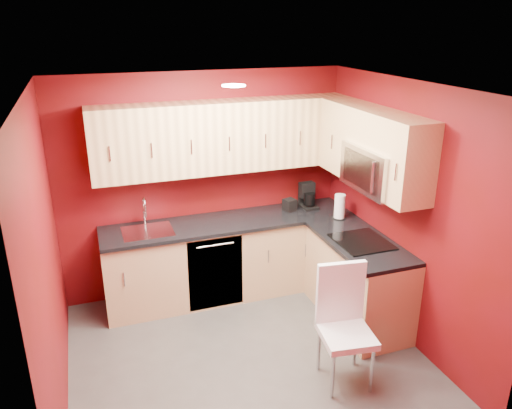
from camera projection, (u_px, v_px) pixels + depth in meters
floor at (247, 357)px, 4.72m from camera, size 3.20×3.20×0.00m
ceiling at (245, 88)px, 3.84m from camera, size 3.20×3.20×0.00m
wall_back at (204, 185)px, 5.61m from camera, size 3.20×0.00×3.20m
wall_front at (326, 334)px, 2.96m from camera, size 3.20×0.00×3.20m
wall_left at (46, 265)px, 3.78m from camera, size 0.00×3.00×3.00m
wall_right at (404, 213)px, 4.78m from camera, size 0.00×3.00×3.00m
base_cabinets_back at (230, 258)px, 5.69m from camera, size 2.80×0.60×0.87m
base_cabinets_right at (357, 281)px, 5.19m from camera, size 0.60×1.30×0.87m
countertop_back at (230, 222)px, 5.52m from camera, size 2.80×0.63×0.04m
countertop_right at (360, 242)px, 5.02m from camera, size 0.63×1.27×0.04m
upper_cabinets_back at (224, 136)px, 5.31m from camera, size 2.80×0.35×0.75m
upper_cabinets_right at (369, 140)px, 4.89m from camera, size 0.35×1.55×0.75m
microwave at (378, 169)px, 4.75m from camera, size 0.42×0.76×0.42m
cooktop at (362, 242)px, 4.98m from camera, size 0.50×0.55×0.01m
sink at (147, 228)px, 5.23m from camera, size 0.52×0.42×0.35m
dishwasher_front at (216, 273)px, 5.36m from camera, size 0.60×0.02×0.82m
downlight at (234, 86)px, 4.11m from camera, size 0.20×0.20×0.01m
coffee_maker at (309, 196)px, 5.83m from camera, size 0.19×0.24×0.30m
napkin_holder at (290, 205)px, 5.77m from camera, size 0.16×0.16×0.14m
paper_towel at (340, 207)px, 5.53m from camera, size 0.19×0.19×0.28m
dining_chair at (347, 329)px, 4.23m from camera, size 0.49×0.51×1.06m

